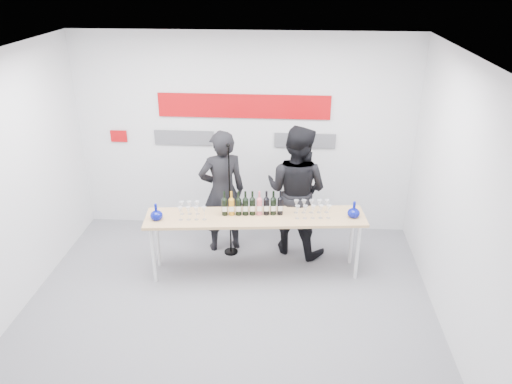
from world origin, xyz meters
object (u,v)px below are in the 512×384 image
at_px(tasting_table, 255,221).
at_px(mic_stand, 230,221).
at_px(presenter_right, 296,191).
at_px(presenter_left, 222,192).

relative_size(tasting_table, mic_stand, 1.71).
xyz_separation_m(tasting_table, presenter_right, (0.52, 0.63, 0.15)).
height_order(presenter_left, presenter_right, presenter_right).
bearing_deg(tasting_table, presenter_right, 44.51).
bearing_deg(tasting_table, mic_stand, 124.36).
xyz_separation_m(presenter_right, mic_stand, (-0.91, -0.17, -0.43)).
distance_m(presenter_left, presenter_right, 1.04).
relative_size(presenter_left, presenter_right, 0.96).
distance_m(tasting_table, presenter_right, 0.83).
bearing_deg(mic_stand, presenter_right, -3.90).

